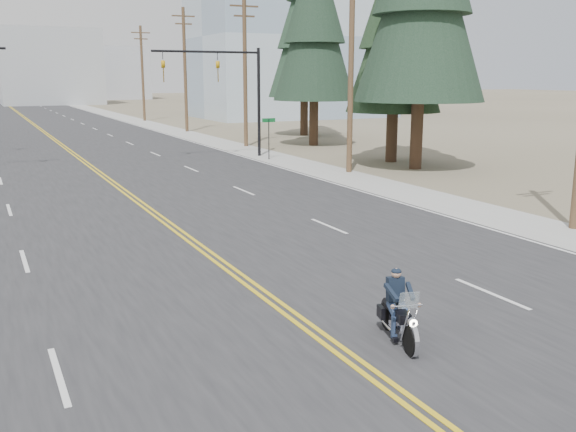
# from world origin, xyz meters

# --- Properties ---
(ground_plane) EXTENTS (400.00, 400.00, 0.00)m
(ground_plane) POSITION_xyz_m (0.00, 0.00, 0.00)
(ground_plane) COLOR #776D56
(ground_plane) RESTS_ON ground
(road) EXTENTS (20.00, 200.00, 0.01)m
(road) POSITION_xyz_m (0.00, 70.00, 0.01)
(road) COLOR #303033
(road) RESTS_ON ground
(sidewalk_right) EXTENTS (3.00, 200.00, 0.01)m
(sidewalk_right) POSITION_xyz_m (11.50, 70.00, 0.01)
(sidewalk_right) COLOR #A5A5A0
(sidewalk_right) RESTS_ON ground
(traffic_mast_right) EXTENTS (7.10, 0.26, 7.00)m
(traffic_mast_right) POSITION_xyz_m (8.98, 32.00, 4.94)
(traffic_mast_right) COLOR black
(traffic_mast_right) RESTS_ON ground
(street_sign) EXTENTS (0.90, 0.06, 2.62)m
(street_sign) POSITION_xyz_m (10.80, 30.00, 1.80)
(street_sign) COLOR black
(street_sign) RESTS_ON ground
(utility_pole_b) EXTENTS (2.20, 0.30, 11.50)m
(utility_pole_b) POSITION_xyz_m (12.50, 23.00, 5.98)
(utility_pole_b) COLOR brown
(utility_pole_b) RESTS_ON ground
(utility_pole_c) EXTENTS (2.20, 0.30, 11.00)m
(utility_pole_c) POSITION_xyz_m (12.50, 38.00, 5.73)
(utility_pole_c) COLOR brown
(utility_pole_c) RESTS_ON ground
(utility_pole_d) EXTENTS (2.20, 0.30, 11.50)m
(utility_pole_d) POSITION_xyz_m (12.50, 53.00, 5.98)
(utility_pole_d) COLOR brown
(utility_pole_d) RESTS_ON ground
(utility_pole_e) EXTENTS (2.20, 0.30, 11.00)m
(utility_pole_e) POSITION_xyz_m (12.50, 70.00, 5.73)
(utility_pole_e) COLOR brown
(utility_pole_e) RESTS_ON ground
(glass_building) EXTENTS (24.00, 16.00, 20.00)m
(glass_building) POSITION_xyz_m (32.00, 70.00, 10.00)
(glass_building) COLOR #9EB5CC
(glass_building) RESTS_ON ground
(haze_bldg_b) EXTENTS (18.00, 14.00, 14.00)m
(haze_bldg_b) POSITION_xyz_m (8.00, 125.00, 7.00)
(haze_bldg_b) COLOR #ADB2B7
(haze_bldg_b) RESTS_ON ground
(haze_bldg_c) EXTENTS (16.00, 12.00, 18.00)m
(haze_bldg_c) POSITION_xyz_m (40.00, 110.00, 9.00)
(haze_bldg_c) COLOR #B7BCC6
(haze_bldg_c) RESTS_ON ground
(haze_bldg_e) EXTENTS (14.00, 14.00, 12.00)m
(haze_bldg_e) POSITION_xyz_m (25.00, 150.00, 6.00)
(haze_bldg_e) COLOR #B7BCC6
(haze_bldg_e) RESTS_ON ground
(motorcyclist) EXTENTS (1.27, 2.01, 1.46)m
(motorcyclist) POSITION_xyz_m (1.29, 2.64, 0.73)
(motorcyclist) COLOR black
(motorcyclist) RESTS_ON ground
(conifer_mid) EXTENTS (5.77, 5.77, 15.37)m
(conifer_mid) POSITION_xyz_m (17.25, 25.79, 8.82)
(conifer_mid) COLOR #382619
(conifer_mid) RESTS_ON ground
(conifer_tall) EXTENTS (6.18, 6.18, 17.16)m
(conifer_tall) POSITION_xyz_m (17.55, 36.58, 9.85)
(conifer_tall) COLOR #382619
(conifer_tall) RESTS_ON ground
(conifer_far) EXTENTS (6.38, 6.38, 17.10)m
(conifer_far) POSITION_xyz_m (20.85, 44.57, 9.81)
(conifer_far) COLOR #382619
(conifer_far) RESTS_ON ground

